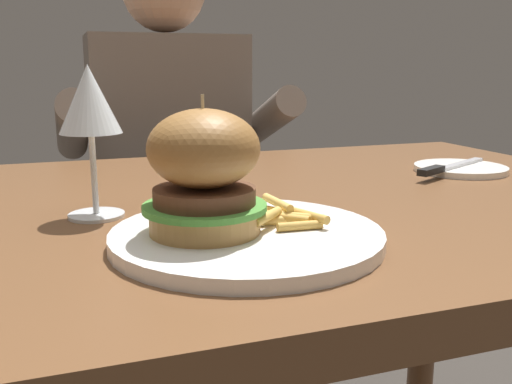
# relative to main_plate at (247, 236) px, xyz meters

# --- Properties ---
(dining_table) EXTENTS (1.22, 0.77, 0.74)m
(dining_table) POSITION_rel_main_plate_xyz_m (0.05, 0.19, -0.11)
(dining_table) COLOR brown
(dining_table) RESTS_ON ground
(main_plate) EXTENTS (0.27, 0.27, 0.01)m
(main_plate) POSITION_rel_main_plate_xyz_m (0.00, 0.00, 0.00)
(main_plate) COLOR white
(main_plate) RESTS_ON dining_table
(burger_sandwich) EXTENTS (0.12, 0.12, 0.13)m
(burger_sandwich) POSITION_rel_main_plate_xyz_m (-0.04, 0.01, 0.07)
(burger_sandwich) COLOR #B78447
(burger_sandwich) RESTS_ON main_plate
(fries_pile) EXTENTS (0.08, 0.09, 0.02)m
(fries_pile) POSITION_rel_main_plate_xyz_m (0.05, 0.01, 0.02)
(fries_pile) COLOR #E0B251
(fries_pile) RESTS_ON main_plate
(wine_glass) EXTENTS (0.07, 0.07, 0.17)m
(wine_glass) POSITION_rel_main_plate_xyz_m (-0.13, 0.15, 0.12)
(wine_glass) COLOR silver
(wine_glass) RESTS_ON dining_table
(bread_plate) EXTENTS (0.15, 0.15, 0.01)m
(bread_plate) POSITION_rel_main_plate_xyz_m (0.45, 0.25, -0.00)
(bread_plate) COLOR white
(bread_plate) RESTS_ON dining_table
(table_knife) EXTENTS (0.19, 0.10, 0.01)m
(table_knife) POSITION_rel_main_plate_xyz_m (0.41, 0.23, 0.01)
(table_knife) COLOR silver
(table_knife) RESTS_ON bread_plate
(diner_person) EXTENTS (0.51, 0.36, 1.18)m
(diner_person) POSITION_rel_main_plate_xyz_m (0.09, 0.85, -0.18)
(diner_person) COLOR #282833
(diner_person) RESTS_ON ground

